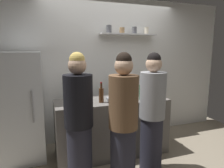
# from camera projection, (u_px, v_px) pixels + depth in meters

# --- Properties ---
(ground_plane) EXTENTS (5.28, 5.28, 0.00)m
(ground_plane) POSITION_uv_depth(u_px,v_px,m) (138.00, 168.00, 2.82)
(ground_plane) COLOR gray
(back_wall_assembly) EXTENTS (4.80, 0.32, 2.60)m
(back_wall_assembly) POSITION_uv_depth(u_px,v_px,m) (110.00, 69.00, 3.77)
(back_wall_assembly) COLOR white
(back_wall_assembly) RESTS_ON ground
(refrigerator) EXTENTS (0.62, 0.68, 1.63)m
(refrigerator) POSITION_uv_depth(u_px,v_px,m) (22.00, 107.00, 2.98)
(refrigerator) COLOR silver
(refrigerator) RESTS_ON ground
(counter) EXTENTS (1.76, 0.61, 0.89)m
(counter) POSITION_uv_depth(u_px,v_px,m) (112.00, 127.00, 3.18)
(counter) COLOR #66605B
(counter) RESTS_ON ground
(baking_pan) EXTENTS (0.34, 0.24, 0.05)m
(baking_pan) POSITION_uv_depth(u_px,v_px,m) (119.00, 99.00, 3.03)
(baking_pan) COLOR gray
(baking_pan) RESTS_ON counter
(utensil_holder) EXTENTS (0.10, 0.10, 0.22)m
(utensil_holder) POSITION_uv_depth(u_px,v_px,m) (136.00, 92.00, 3.40)
(utensil_holder) COLOR #B2B2B7
(utensil_holder) RESTS_ON counter
(wine_bottle_amber_glass) EXTENTS (0.07, 0.07, 0.31)m
(wine_bottle_amber_glass) POSITION_uv_depth(u_px,v_px,m) (101.00, 95.00, 2.93)
(wine_bottle_amber_glass) COLOR #472814
(wine_bottle_amber_glass) RESTS_ON counter
(wine_bottle_green_glass) EXTENTS (0.08, 0.08, 0.32)m
(wine_bottle_green_glass) POSITION_uv_depth(u_px,v_px,m) (142.00, 92.00, 3.07)
(wine_bottle_green_glass) COLOR #19471E
(wine_bottle_green_glass) RESTS_ON counter
(water_bottle_plastic) EXTENTS (0.09, 0.09, 0.21)m
(water_bottle_plastic) POSITION_uv_depth(u_px,v_px,m) (154.00, 90.00, 3.40)
(water_bottle_plastic) COLOR silver
(water_bottle_plastic) RESTS_ON counter
(person_blonde) EXTENTS (0.34, 0.34, 1.64)m
(person_blonde) POSITION_uv_depth(u_px,v_px,m) (79.00, 123.00, 2.34)
(person_blonde) COLOR #262633
(person_blonde) RESTS_ON ground
(person_grey_hoodie) EXTENTS (0.34, 0.34, 1.63)m
(person_grey_hoodie) POSITION_uv_depth(u_px,v_px,m) (152.00, 115.00, 2.65)
(person_grey_hoodie) COLOR #262633
(person_grey_hoodie) RESTS_ON ground
(person_brown_jacket) EXTENTS (0.34, 0.34, 1.64)m
(person_brown_jacket) POSITION_uv_depth(u_px,v_px,m) (123.00, 124.00, 2.30)
(person_brown_jacket) COLOR #262633
(person_brown_jacket) RESTS_ON ground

